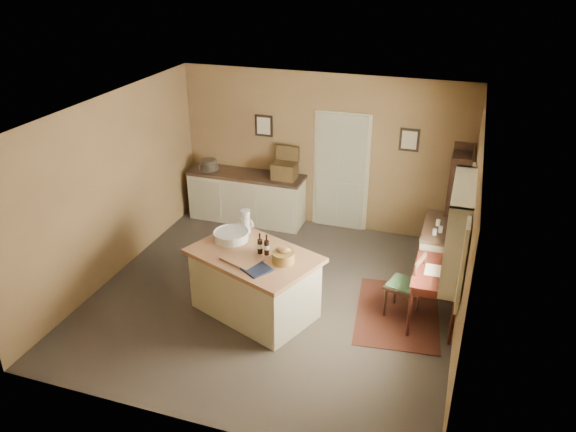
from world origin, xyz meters
name	(u,v)px	position (x,y,z in m)	size (l,w,h in m)	color
ground	(274,296)	(0.00, 0.00, 0.00)	(5.00, 5.00, 0.00)	#4D443B
wall_back	(322,152)	(0.00, 2.50, 1.35)	(5.00, 0.10, 2.70)	olive
wall_front	(184,318)	(0.00, -2.50, 1.35)	(5.00, 0.10, 2.70)	olive
wall_left	(112,188)	(-2.50, 0.00, 1.35)	(0.10, 5.00, 2.70)	olive
wall_right	(468,239)	(2.50, 0.00, 1.35)	(0.10, 5.00, 2.70)	olive
ceiling	(271,112)	(0.00, 0.00, 2.70)	(5.00, 5.00, 0.00)	silver
door	(341,171)	(0.35, 2.47, 1.05)	(0.97, 0.06, 2.11)	#A3A389
framed_prints	(334,133)	(0.20, 2.48, 1.72)	(2.82, 0.02, 0.38)	black
window	(463,231)	(2.42, -0.20, 1.55)	(0.25, 1.99, 1.12)	beige
work_island	(254,281)	(-0.12, -0.42, 0.48)	(1.92, 1.60, 1.20)	beige
sideboard	(247,195)	(-1.29, 2.20, 0.48)	(2.10, 0.60, 1.18)	beige
rug	(397,313)	(1.75, 0.13, 0.00)	(1.10, 1.60, 0.01)	#431713
writing_desk	(437,277)	(2.20, 0.13, 0.67)	(0.60, 0.98, 0.82)	#35120C
desk_chair	(404,285)	(1.79, 0.15, 0.45)	(0.42, 0.42, 0.90)	black
right_cabinet	(441,253)	(2.20, 1.19, 0.46)	(0.60, 1.08, 0.99)	beige
shelving_unit	(459,206)	(2.35, 1.95, 0.90)	(0.31, 0.82, 1.81)	black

